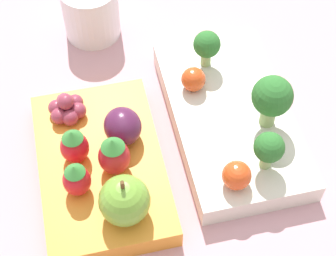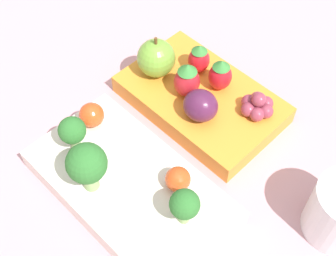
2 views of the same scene
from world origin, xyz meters
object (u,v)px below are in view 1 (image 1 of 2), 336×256
broccoli_floret_1 (269,148)px  strawberry_1 (114,155)px  strawberry_2 (75,147)px  bento_box_savoury (230,118)px  cherry_tomato_1 (237,175)px  bento_box_fruit (102,167)px  broccoli_floret_2 (272,98)px  plum (123,126)px  broccoli_floret_0 (207,45)px  drinking_cup (91,11)px  cherry_tomato_0 (193,79)px  apple (124,200)px  strawberry_0 (77,179)px  grape_cluster (67,108)px

broccoli_floret_1 → strawberry_1: (-0.05, -0.14, -0.01)m
strawberry_2 → strawberry_1: bearing=53.7°
bento_box_savoury → cherry_tomato_1: cherry_tomato_1 is taller
bento_box_savoury → broccoli_floret_1: 0.08m
bento_box_fruit → broccoli_floret_2: 0.18m
cherry_tomato_1 → strawberry_2: size_ratio=0.66×
plum → strawberry_2: bearing=-79.9°
broccoli_floret_0 → drinking_cup: 0.15m
broccoli_floret_1 → cherry_tomato_0: 0.12m
broccoli_floret_2 → cherry_tomato_0: (-0.07, -0.05, -0.03)m
broccoli_floret_0 → apple: bearing=-44.2°
broccoli_floret_2 → strawberry_2: broccoli_floret_2 is taller
broccoli_floret_2 → cherry_tomato_1: bearing=-47.8°
cherry_tomato_1 → broccoli_floret_1: bearing=103.4°
bento_box_fruit → cherry_tomato_0: cherry_tomato_0 is taller
bento_box_savoury → strawberry_0: size_ratio=5.81×
drinking_cup → strawberry_2: bearing=-20.0°
grape_cluster → broccoli_floret_0: bearing=95.1°
broccoli_floret_2 → plum: 0.15m
cherry_tomato_1 → drinking_cup: (-0.27, -0.06, -0.01)m
cherry_tomato_1 → apple: 0.11m
bento_box_savoury → broccoli_floret_2: broccoli_floret_2 is taller
cherry_tomato_1 → strawberry_2: 0.15m
apple → drinking_cup: size_ratio=0.82×
cherry_tomato_0 → cherry_tomato_1: cherry_tomato_1 is taller
strawberry_1 → drinking_cup: (-0.21, 0.04, -0.01)m
strawberry_1 → broccoli_floret_0: bearing=125.1°
broccoli_floret_1 → drinking_cup: size_ratio=0.68×
drinking_cup → apple: bearing=-9.3°
cherry_tomato_0 → apple: bearing=-44.2°
broccoli_floret_1 → strawberry_1: size_ratio=0.96×
bento_box_fruit → cherry_tomato_0: 0.13m
bento_box_fruit → broccoli_floret_1: broccoli_floret_1 is taller
bento_box_savoury → broccoli_floret_1: broccoli_floret_1 is taller
broccoli_floret_0 → plum: 0.13m
strawberry_1 → cherry_tomato_1: bearing=60.6°
bento_box_savoury → bento_box_fruit: bearing=-85.8°
bento_box_fruit → plum: size_ratio=5.07×
cherry_tomato_1 → cherry_tomato_0: bearing=176.6°
apple → strawberry_0: bearing=-139.0°
strawberry_0 → strawberry_1: strawberry_1 is taller
grape_cluster → apple: bearing=8.9°
drinking_cup → broccoli_floret_0: bearing=39.0°
cherry_tomato_1 → plum: bearing=-137.4°
strawberry_0 → plum: strawberry_0 is taller
apple → drinking_cup: apple is taller
cherry_tomato_0 → drinking_cup: size_ratio=0.39×
strawberry_1 → plum: size_ratio=1.16×
broccoli_floret_2 → apple: size_ratio=1.14×
apple → strawberry_2: bearing=-160.3°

